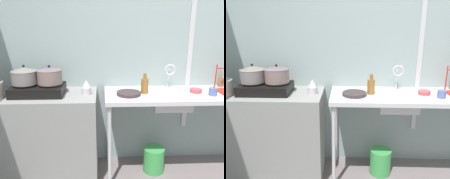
# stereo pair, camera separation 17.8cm
# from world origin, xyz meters

# --- Properties ---
(wall_back) EXTENTS (4.49, 0.10, 2.68)m
(wall_back) POSITION_xyz_m (0.00, 1.63, 1.34)
(wall_back) COLOR #93A4A3
(wall_back) RESTS_ON ground
(wall_metal_strip) EXTENTS (0.05, 0.01, 2.14)m
(wall_metal_strip) POSITION_xyz_m (0.34, 1.57, 1.47)
(wall_metal_strip) COLOR silver
(counter_concrete) EXTENTS (1.15, 0.55, 0.89)m
(counter_concrete) POSITION_xyz_m (-1.25, 1.31, 0.45)
(counter_concrete) COLOR gray
(counter_concrete) RESTS_ON ground
(counter_sink) EXTENTS (1.57, 0.55, 0.89)m
(counter_sink) POSITION_xyz_m (0.20, 1.31, 0.82)
(counter_sink) COLOR silver
(counter_sink) RESTS_ON ground
(stove) EXTENTS (0.50, 0.33, 0.11)m
(stove) POSITION_xyz_m (-1.24, 1.31, 0.95)
(stove) COLOR black
(stove) RESTS_ON counter_concrete
(pot_on_left_burner) EXTENTS (0.25, 0.25, 0.19)m
(pot_on_left_burner) POSITION_xyz_m (-1.36, 1.31, 1.09)
(pot_on_left_burner) COLOR slate
(pot_on_left_burner) RESTS_ON stove
(pot_on_right_burner) EXTENTS (0.24, 0.24, 0.18)m
(pot_on_right_burner) POSITION_xyz_m (-1.12, 1.31, 1.09)
(pot_on_right_burner) COLOR #806761
(pot_on_right_burner) RESTS_ON stove
(percolator) EXTENTS (0.10, 0.10, 0.14)m
(percolator) POSITION_xyz_m (-0.77, 1.31, 0.96)
(percolator) COLOR silver
(percolator) RESTS_ON counter_concrete
(sink_basin) EXTENTS (0.37, 0.34, 0.15)m
(sink_basin) POSITION_xyz_m (0.07, 1.30, 0.82)
(sink_basin) COLOR silver
(sink_basin) RESTS_ON counter_sink
(faucet) EXTENTS (0.12, 0.07, 0.27)m
(faucet) POSITION_xyz_m (0.10, 1.46, 1.08)
(faucet) COLOR silver
(faucet) RESTS_ON counter_sink
(frying_pan) EXTENTS (0.24, 0.24, 0.03)m
(frying_pan) POSITION_xyz_m (-0.35, 1.26, 0.91)
(frying_pan) COLOR #392D2F
(frying_pan) RESTS_ON counter_sink
(cup_by_rack) EXTENTS (0.08, 0.08, 0.07)m
(cup_by_rack) POSITION_xyz_m (0.46, 1.21, 0.93)
(cup_by_rack) COLOR #5667A8
(cup_by_rack) RESTS_ON counter_sink
(small_bowl_on_drainboard) EXTENTS (0.12, 0.12, 0.04)m
(small_bowl_on_drainboard) POSITION_xyz_m (0.34, 1.32, 0.91)
(small_bowl_on_drainboard) COLOR #BC474D
(small_bowl_on_drainboard) RESTS_ON counter_sink
(bottle_by_sink) EXTENTS (0.07, 0.07, 0.20)m
(bottle_by_sink) POSITION_xyz_m (-0.19, 1.31, 0.98)
(bottle_by_sink) COLOR #956129
(bottle_by_sink) RESTS_ON counter_sink
(utensil_jar) EXTENTS (0.06, 0.06, 0.21)m
(utensil_jar) POSITION_xyz_m (0.70, 1.53, 0.95)
(utensil_jar) COLOR olive
(utensil_jar) RESTS_ON counter_sink
(bucket_on_floor) EXTENTS (0.22, 0.22, 0.27)m
(bucket_on_floor) POSITION_xyz_m (-0.06, 1.30, 0.14)
(bucket_on_floor) COLOR green
(bucket_on_floor) RESTS_ON ground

